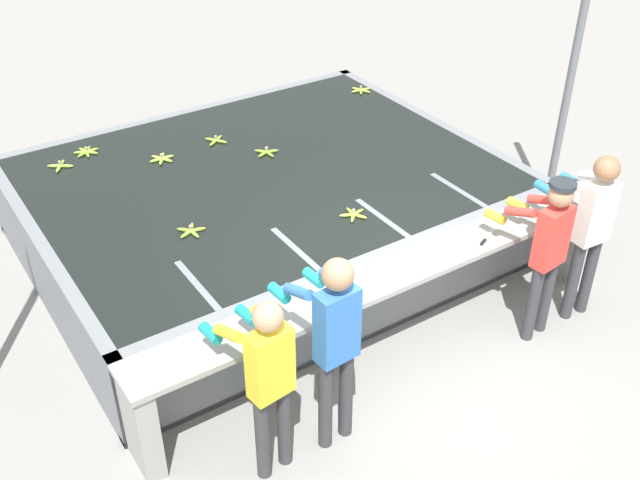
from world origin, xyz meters
name	(u,v)px	position (x,y,z in m)	size (l,w,h in m)	color
ground_plane	(400,366)	(0.00, 0.00, 0.00)	(80.00, 80.00, 0.00)	gray
wash_tank	(266,209)	(0.00, 2.36, 0.45)	(4.81, 3.86, 0.90)	gray
work_ledge	(389,296)	(0.00, 0.23, 0.65)	(4.81, 0.45, 0.90)	#9E9E99
worker_0	(268,373)	(-1.50, -0.31, 0.95)	(0.46, 0.73, 1.60)	#38383D
worker_1	(334,335)	(-0.95, -0.32, 1.05)	(0.43, 0.73, 1.74)	#38383D
worker_2	(547,245)	(1.33, -0.29, 0.98)	(0.46, 0.73, 1.62)	#38383D
worker_3	(591,222)	(1.88, -0.30, 1.03)	(0.44, 0.73, 1.70)	#38383D
banana_bunch_floating_0	(87,152)	(-1.41, 3.81, 0.92)	(0.28, 0.28, 0.08)	#8CB738
banana_bunch_floating_1	(354,214)	(0.27, 1.14, 0.92)	(0.28, 0.27, 0.08)	#93BC3D
banana_bunch_floating_2	(162,159)	(-0.79, 3.21, 0.92)	(0.28, 0.26, 0.08)	#9EC642
banana_bunch_floating_3	(60,166)	(-1.75, 3.65, 0.92)	(0.25, 0.25, 0.08)	#9EC642
banana_bunch_floating_4	(361,90)	(2.13, 3.58, 0.92)	(0.28, 0.27, 0.08)	#93BC3D
banana_bunch_floating_5	(191,231)	(-1.14, 1.73, 0.92)	(0.28, 0.27, 0.08)	#8CB738
banana_bunch_floating_6	(216,140)	(-0.10, 3.29, 0.92)	(0.25, 0.25, 0.08)	#8CB738
banana_bunch_floating_7	(266,152)	(0.23, 2.73, 0.92)	(0.28, 0.27, 0.08)	#7FAD33
knife_0	(262,331)	(-1.29, 0.15, 0.91)	(0.33, 0.17, 0.02)	silver
knife_1	(486,238)	(1.04, 0.15, 0.91)	(0.33, 0.17, 0.02)	silver
support_post_right	(570,79)	(3.21, 1.23, 1.60)	(0.09, 0.09, 3.20)	slate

